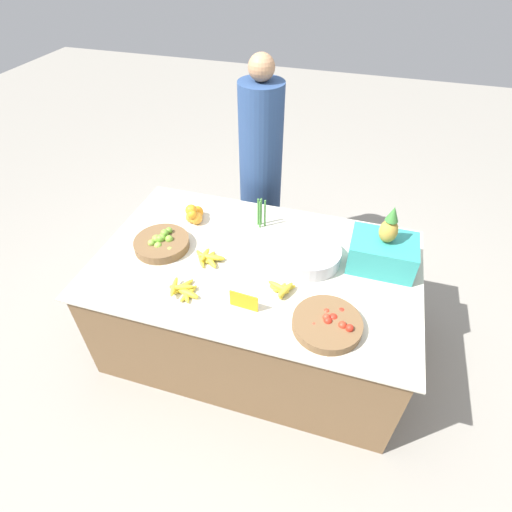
% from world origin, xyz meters
% --- Properties ---
extents(ground_plane, '(12.00, 12.00, 0.00)m').
position_xyz_m(ground_plane, '(0.00, 0.00, 0.00)').
color(ground_plane, gray).
extents(market_table, '(1.88, 1.17, 0.71)m').
position_xyz_m(market_table, '(0.00, 0.00, 0.36)').
color(market_table, brown).
rests_on(market_table, ground_plane).
extents(lime_bowl, '(0.33, 0.33, 0.10)m').
position_xyz_m(lime_bowl, '(-0.59, -0.03, 0.75)').
color(lime_bowl, brown).
rests_on(lime_bowl, market_table).
extents(tomato_basket, '(0.35, 0.35, 0.08)m').
position_xyz_m(tomato_basket, '(0.48, -0.35, 0.74)').
color(tomato_basket, brown).
rests_on(tomato_basket, market_table).
extents(orange_pile, '(0.11, 0.16, 0.13)m').
position_xyz_m(orange_pile, '(-0.50, 0.27, 0.77)').
color(orange_pile, orange).
rests_on(orange_pile, market_table).
extents(metal_bowl, '(0.36, 0.36, 0.09)m').
position_xyz_m(metal_bowl, '(0.29, 0.10, 0.76)').
color(metal_bowl, '#B7B7BF').
rests_on(metal_bowl, market_table).
extents(price_sign, '(0.15, 0.02, 0.10)m').
position_xyz_m(price_sign, '(0.04, -0.35, 0.77)').
color(price_sign, orange).
rests_on(price_sign, market_table).
extents(produce_crate, '(0.37, 0.27, 0.41)m').
position_xyz_m(produce_crate, '(0.69, 0.19, 0.82)').
color(produce_crate, teal).
rests_on(produce_crate, market_table).
extents(veg_bundle, '(0.06, 0.05, 0.20)m').
position_xyz_m(veg_bundle, '(-0.07, 0.35, 0.81)').
color(veg_bundle, '#428438').
rests_on(veg_bundle, market_table).
extents(banana_bunch_middle_right, '(0.20, 0.16, 0.05)m').
position_xyz_m(banana_bunch_middle_right, '(-0.28, -0.06, 0.74)').
color(banana_bunch_middle_right, yellow).
rests_on(banana_bunch_middle_right, market_table).
extents(banana_bunch_middle_left, '(0.19, 0.18, 0.05)m').
position_xyz_m(banana_bunch_middle_left, '(-0.30, -0.35, 0.74)').
color(banana_bunch_middle_left, yellow).
rests_on(banana_bunch_middle_left, market_table).
extents(banana_bunch_front_left, '(0.16, 0.15, 0.06)m').
position_xyz_m(banana_bunch_front_left, '(0.20, -0.19, 0.74)').
color(banana_bunch_front_left, yellow).
rests_on(banana_bunch_front_left, market_table).
extents(vendor_person, '(0.31, 0.31, 1.61)m').
position_xyz_m(vendor_person, '(-0.24, 0.90, 0.74)').
color(vendor_person, navy).
rests_on(vendor_person, ground_plane).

